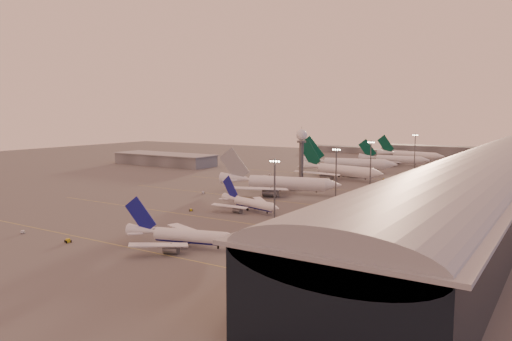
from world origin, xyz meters
The scene contains 27 objects.
ground centered at (0.00, 0.00, 0.00)m, with size 700.00×700.00×0.00m, color #545252.
taxiway_markings centered at (30.00, 56.00, 0.01)m, with size 180.00×185.25×0.02m.
terminal centered at (107.88, 110.09, 10.52)m, with size 57.00×362.00×23.04m.
hangar centered at (-120.00, 140.00, 4.32)m, with size 82.00×27.00×8.50m.
radar_tower centered at (5.00, 120.00, 20.95)m, with size 6.40×6.40×31.10m.
mast_a centered at (58.00, 0.00, 13.74)m, with size 3.60×0.56×25.00m.
mast_b centered at (55.00, 55.00, 13.74)m, with size 3.60×0.56×25.00m.
mast_c centered at (50.00, 110.00, 13.74)m, with size 3.60×0.56×25.00m.
mast_d centered at (48.00, 200.00, 13.74)m, with size 3.60×0.56×25.00m.
distant_horizon centered at (2.62, 325.14, 3.89)m, with size 165.00×37.50×9.00m.
narrowbody_near centered at (42.40, -26.39, 2.94)m, with size 36.31×28.58×14.51m.
narrowbody_mid centered at (29.18, 29.47, 2.64)m, with size 32.75×25.80×13.06m.
widebody_white centered at (17.06, 74.02, 3.80)m, with size 61.24×48.52×21.89m.
greentail_a centered at (21.30, 138.22, 3.86)m, with size 59.20×47.27×21.84m.
greentail_b centered at (11.69, 174.15, 4.15)m, with size 63.70×50.86×23.51m.
greentail_c centered at (25.12, 229.37, 3.38)m, with size 52.55×42.24×19.11m.
greentail_d centered at (26.11, 268.49, 3.63)m, with size 56.38×45.26×20.53m.
gsv_truck_a centered at (-12.53, -41.81, 1.09)m, with size 5.27×4.80×2.13m.
gsv_tug_near centered at (9.37, -41.27, 0.57)m, with size 3.53×4.44×1.11m.
gsv_catering_a centered at (64.63, -18.74, 1.80)m, with size 4.73×2.93×3.60m.
gsv_tug_mid centered at (9.62, 16.17, 0.45)m, with size 3.44×3.54×0.88m.
gsv_truck_b centered at (61.72, 41.25, 1.11)m, with size 5.71×3.28×2.18m.
gsv_truck_c centered at (-12.78, 52.39, 1.28)m, with size 5.31×6.39×2.51m.
gsv_catering_b centered at (70.14, 74.23, 2.13)m, with size 5.57×3.40×4.26m.
gsv_tug_far centered at (4.10, 95.10, 0.59)m, with size 4.15×4.65×1.14m.
gsv_truck_d centered at (-22.33, 130.28, 1.05)m, with size 2.09×5.16×2.06m.
gsv_tug_hangar centered at (45.34, 145.83, 0.48)m, with size 3.66×2.74×0.93m.
Camera 1 is at (137.63, -134.95, 39.77)m, focal length 35.00 mm.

